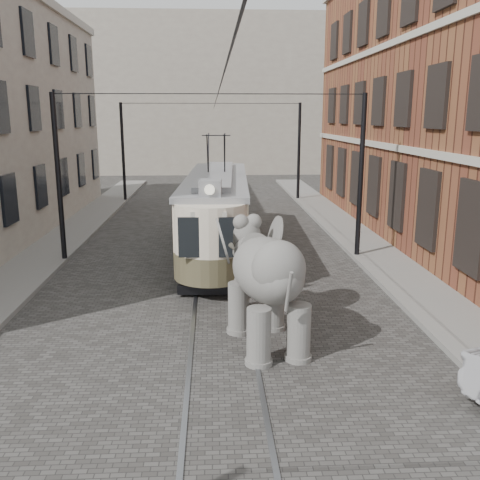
{
  "coord_description": "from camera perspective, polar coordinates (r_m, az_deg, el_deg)",
  "views": [
    {
      "loc": [
        -0.19,
        -12.99,
        5.2
      ],
      "look_at": [
        0.51,
        0.24,
        2.1
      ],
      "focal_mm": 39.72,
      "sensor_mm": 36.0,
      "label": 1
    }
  ],
  "objects": [
    {
      "name": "ground",
      "position": [
        14.0,
        -2.05,
        -8.65
      ],
      "size": [
        120.0,
        120.0,
        0.0
      ],
      "primitive_type": "plane",
      "color": "#45423F"
    },
    {
      "name": "tram_rails",
      "position": [
        13.99,
        -2.05,
        -8.6
      ],
      "size": [
        1.54,
        80.0,
        0.02
      ],
      "primitive_type": null,
      "color": "slate",
      "rests_on": "ground"
    },
    {
      "name": "sidewalk_right",
      "position": [
        15.28,
        21.28,
        -7.37
      ],
      "size": [
        2.0,
        60.0,
        0.15
      ],
      "primitive_type": "cube",
      "color": "slate",
      "rests_on": "ground"
    },
    {
      "name": "distant_block",
      "position": [
        53.02,
        -2.9,
        15.1
      ],
      "size": [
        28.0,
        10.0,
        14.0
      ],
      "primitive_type": "cube",
      "color": "gray",
      "rests_on": "ground"
    },
    {
      "name": "catenary",
      "position": [
        18.13,
        -3.04,
        6.18
      ],
      "size": [
        11.0,
        30.2,
        6.0
      ],
      "primitive_type": null,
      "color": "black",
      "rests_on": "ground"
    },
    {
      "name": "tram",
      "position": [
        20.67,
        -2.52,
        5.0
      ],
      "size": [
        2.86,
        11.51,
        4.53
      ],
      "primitive_type": null,
      "rotation": [
        0.0,
        0.0,
        -0.04
      ],
      "color": "beige",
      "rests_on": "ground"
    },
    {
      "name": "elephant",
      "position": [
        12.11,
        2.95,
        -5.11
      ],
      "size": [
        3.36,
        4.99,
        2.81
      ],
      "primitive_type": null,
      "rotation": [
        0.0,
        0.0,
        0.19
      ],
      "color": "slate",
      "rests_on": "ground"
    }
  ]
}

